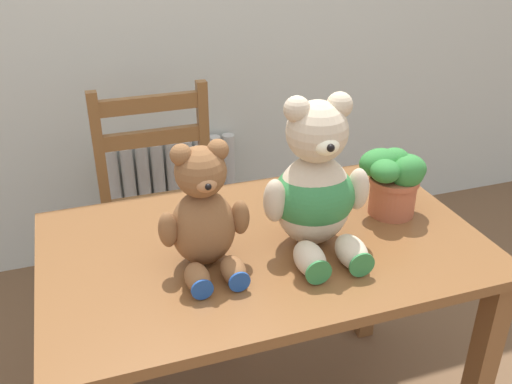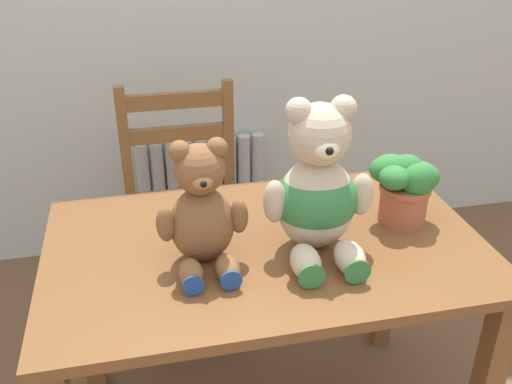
{
  "view_description": "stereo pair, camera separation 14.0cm",
  "coord_description": "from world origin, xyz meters",
  "px_view_note": "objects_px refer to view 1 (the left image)",
  "views": [
    {
      "loc": [
        -0.43,
        -0.85,
        1.55
      ],
      "look_at": [
        -0.03,
        0.32,
        0.9
      ],
      "focal_mm": 40.0,
      "sensor_mm": 36.0,
      "label": 1
    },
    {
      "loc": [
        -0.3,
        -0.89,
        1.55
      ],
      "look_at": [
        -0.03,
        0.32,
        0.9
      ],
      "focal_mm": 40.0,
      "sensor_mm": 36.0,
      "label": 2
    }
  ],
  "objects_px": {
    "teddy_bear_right": "(316,188)",
    "potted_plant": "(394,177)",
    "wooden_chair_behind": "(165,214)",
    "teddy_bear_left": "(204,215)"
  },
  "relations": [
    {
      "from": "teddy_bear_left",
      "to": "potted_plant",
      "type": "xyz_separation_m",
      "value": [
        0.57,
        0.08,
        -0.03
      ]
    },
    {
      "from": "wooden_chair_behind",
      "to": "teddy_bear_right",
      "type": "distance_m",
      "value": 0.88
    },
    {
      "from": "wooden_chair_behind",
      "to": "potted_plant",
      "type": "height_order",
      "value": "wooden_chair_behind"
    },
    {
      "from": "teddy_bear_right",
      "to": "potted_plant",
      "type": "relative_size",
      "value": 2.1
    },
    {
      "from": "teddy_bear_right",
      "to": "potted_plant",
      "type": "distance_m",
      "value": 0.3
    },
    {
      "from": "potted_plant",
      "to": "teddy_bear_right",
      "type": "bearing_deg",
      "value": -164.39
    },
    {
      "from": "wooden_chair_behind",
      "to": "teddy_bear_left",
      "type": "relative_size",
      "value": 2.82
    },
    {
      "from": "teddy_bear_right",
      "to": "potted_plant",
      "type": "height_order",
      "value": "teddy_bear_right"
    },
    {
      "from": "potted_plant",
      "to": "teddy_bear_left",
      "type": "bearing_deg",
      "value": -172.02
    },
    {
      "from": "teddy_bear_right",
      "to": "wooden_chair_behind",
      "type": "bearing_deg",
      "value": -66.18
    }
  ]
}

